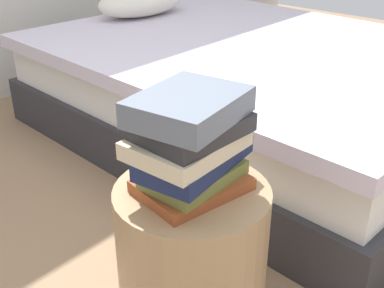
{
  "coord_description": "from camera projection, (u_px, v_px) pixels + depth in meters",
  "views": [
    {
      "loc": [
        -0.76,
        -0.67,
        1.07
      ],
      "look_at": [
        0.0,
        0.0,
        0.56
      ],
      "focal_mm": 46.26,
      "sensor_mm": 36.0,
      "label": 1
    }
  ],
  "objects": [
    {
      "name": "book_rust",
      "position": [
        191.0,
        185.0,
        1.19
      ],
      "size": [
        0.28,
        0.23,
        0.03
      ],
      "primitive_type": "cube",
      "rotation": [
        0.0,
        0.0,
        -0.17
      ],
      "color": "#994723",
      "rests_on": "side_table"
    },
    {
      "name": "book_cream",
      "position": [
        187.0,
        144.0,
        1.14
      ],
      "size": [
        0.27,
        0.21,
        0.04
      ],
      "primitive_type": "cube",
      "rotation": [
        0.0,
        0.0,
        0.04
      ],
      "color": "beige",
      "rests_on": "book_navy"
    },
    {
      "name": "book_slate",
      "position": [
        190.0,
        107.0,
        1.09
      ],
      "size": [
        0.28,
        0.24,
        0.06
      ],
      "primitive_type": "cube",
      "rotation": [
        0.0,
        0.0,
        0.15
      ],
      "color": "slate",
      "rests_on": "book_charcoal"
    },
    {
      "name": "book_navy",
      "position": [
        194.0,
        157.0,
        1.17
      ],
      "size": [
        0.3,
        0.2,
        0.04
      ],
      "primitive_type": "cube",
      "rotation": [
        0.0,
        0.0,
        0.14
      ],
      "color": "#19234C",
      "rests_on": "book_olive"
    },
    {
      "name": "book_charcoal",
      "position": [
        188.0,
        126.0,
        1.12
      ],
      "size": [
        0.25,
        0.21,
        0.04
      ],
      "primitive_type": "cube",
      "rotation": [
        0.0,
        0.0,
        -0.04
      ],
      "color": "#28282D",
      "rests_on": "book_cream"
    },
    {
      "name": "bed",
      "position": [
        249.0,
        88.0,
        2.4
      ],
      "size": [
        1.64,
        2.08,
        0.62
      ],
      "rotation": [
        0.0,
        0.0,
        -0.06
      ],
      "color": "#2D2D33",
      "rests_on": "ground_plane"
    },
    {
      "name": "side_table",
      "position": [
        192.0,
        260.0,
        1.29
      ],
      "size": [
        0.39,
        0.39,
        0.43
      ],
      "primitive_type": "cylinder",
      "color": "tan",
      "rests_on": "ground_plane"
    },
    {
      "name": "book_olive",
      "position": [
        193.0,
        175.0,
        1.17
      ],
      "size": [
        0.23,
        0.16,
        0.03
      ],
      "primitive_type": "cube",
      "rotation": [
        0.0,
        0.0,
        0.01
      ],
      "color": "olive",
      "rests_on": "book_rust"
    }
  ]
}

